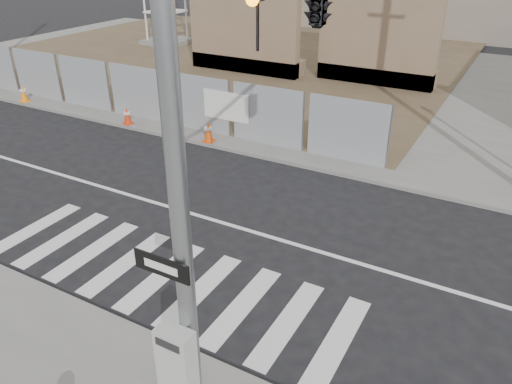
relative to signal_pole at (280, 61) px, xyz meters
The scene contains 9 objects.
ground 5.77m from the signal_pole, 140.66° to the left, with size 100.00×100.00×0.00m, color black.
sidewalk_far 16.91m from the signal_pole, 98.84° to the left, with size 50.00×20.00×0.12m, color slate.
signal_pole is the anchor object (origin of this frame).
chain_link_fence 14.80m from the signal_pole, 150.58° to the left, with size 24.60×0.04×2.00m, color gray.
concrete_wall_left 17.92m from the signal_pole, 122.11° to the left, with size 6.00×1.30×8.00m.
concrete_wall_right 16.46m from the signal_pole, 100.52° to the left, with size 5.50×1.30×8.00m.
traffic_cone_b 17.02m from the signal_pole, 157.64° to the left, with size 0.45×0.45×0.74m.
traffic_cone_c 12.13m from the signal_pole, 146.42° to the left, with size 0.36×0.36×0.65m.
traffic_cone_d 9.54m from the signal_pole, 132.66° to the left, with size 0.41×0.41×0.73m.
Camera 1 is at (5.98, -9.09, 6.58)m, focal length 35.00 mm.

